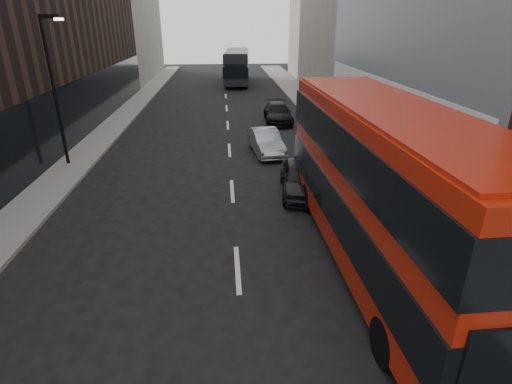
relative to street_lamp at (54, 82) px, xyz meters
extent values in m
cube|color=slate|center=(15.72, 7.00, -4.11)|extent=(3.00, 80.00, 0.15)
cube|color=slate|center=(0.22, 7.00, -4.11)|extent=(2.00, 80.00, 0.15)
cube|color=silver|center=(17.37, 3.00, -2.28)|extent=(0.35, 21.00, 3.80)
cube|color=black|center=(-3.28, 12.00, 2.82)|extent=(5.00, 24.00, 14.00)
cube|color=slate|center=(-3.28, 34.00, 2.32)|extent=(5.00, 20.00, 13.00)
cylinder|color=black|center=(-0.08, 0.00, -0.53)|extent=(0.16, 0.16, 7.00)
cube|color=black|center=(0.32, 0.00, 2.87)|extent=(0.90, 0.15, 0.18)
cube|color=#FFF2CC|center=(0.72, 0.00, 2.75)|extent=(0.35, 0.22, 0.12)
cube|color=#AC1C0A|center=(12.41, -9.97, -1.59)|extent=(2.88, 11.92, 4.32)
cube|color=black|center=(12.41, -9.97, -2.29)|extent=(3.00, 11.97, 1.19)
cube|color=black|center=(12.41, -9.97, -0.45)|extent=(3.00, 11.97, 1.19)
cube|color=black|center=(12.32, -4.00, -2.13)|extent=(2.30, 0.11, 1.51)
cube|color=#AC1C0A|center=(12.41, -9.97, 0.60)|extent=(2.76, 11.44, 0.12)
cylinder|color=black|center=(11.15, -6.18, -3.64)|extent=(0.34, 1.08, 1.08)
cylinder|color=black|center=(13.55, -6.15, -3.64)|extent=(0.34, 1.08, 1.08)
cylinder|color=black|center=(11.27, -13.79, -3.64)|extent=(0.34, 1.08, 1.08)
cylinder|color=black|center=(13.67, -13.75, -3.64)|extent=(0.34, 1.08, 1.08)
cube|color=black|center=(9.70, 28.82, -2.16)|extent=(3.32, 11.53, 3.21)
cube|color=black|center=(9.70, 28.82, -2.37)|extent=(3.45, 11.59, 1.14)
cube|color=black|center=(9.33, 23.11, -2.21)|extent=(2.20, 0.22, 1.45)
cube|color=black|center=(10.07, 34.53, -2.21)|extent=(2.20, 0.22, 1.45)
cube|color=black|center=(9.70, 28.82, -0.53)|extent=(3.19, 11.07, 0.12)
cylinder|color=black|center=(8.79, 32.53, -3.66)|extent=(0.38, 1.05, 1.04)
cylinder|color=black|center=(11.08, 32.38, -3.66)|extent=(0.38, 1.05, 1.04)
cylinder|color=black|center=(8.32, 25.26, -3.66)|extent=(0.38, 1.05, 1.04)
cylinder|color=black|center=(10.60, 25.11, -3.66)|extent=(0.38, 1.05, 1.04)
imported|color=black|center=(11.15, -4.40, -3.47)|extent=(2.09, 4.29, 1.41)
imported|color=gray|center=(10.24, 1.30, -3.51)|extent=(1.92, 4.19, 1.33)
imported|color=black|center=(11.90, 8.66, -3.51)|extent=(2.02, 4.69, 1.35)
camera|label=1|loc=(7.95, -20.11, 2.70)|focal=28.00mm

